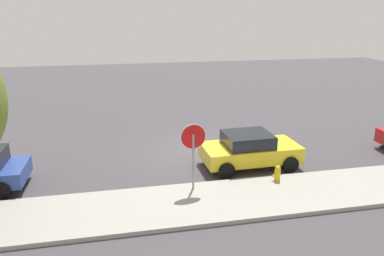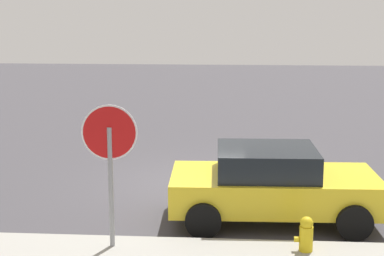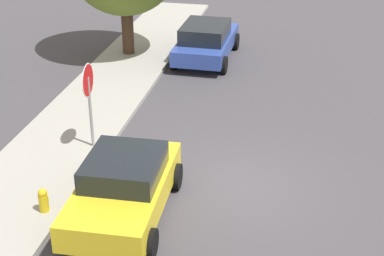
# 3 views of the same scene
# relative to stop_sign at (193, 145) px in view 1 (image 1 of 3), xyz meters

# --- Properties ---
(ground_plane) EXTENTS (60.00, 60.00, 0.00)m
(ground_plane) POSITION_rel_stop_sign_xyz_m (-1.00, -4.06, -1.74)
(ground_plane) COLOR #423F44
(sidewalk_curb) EXTENTS (32.00, 2.75, 0.14)m
(sidewalk_curb) POSITION_rel_stop_sign_xyz_m (-1.00, 0.94, -1.67)
(sidewalk_curb) COLOR #9E9B93
(sidewalk_curb) RESTS_ON ground_plane
(stop_sign) EXTENTS (0.90, 0.08, 2.49)m
(stop_sign) POSITION_rel_stop_sign_xyz_m (0.00, 0.00, 0.00)
(stop_sign) COLOR gray
(stop_sign) RESTS_ON ground_plane
(parked_car_yellow) EXTENTS (3.92, 2.15, 1.42)m
(parked_car_yellow) POSITION_rel_stop_sign_xyz_m (-2.71, -1.76, -1.01)
(parked_car_yellow) COLOR yellow
(parked_car_yellow) RESTS_ON ground_plane
(fire_hydrant) EXTENTS (0.30, 0.22, 0.72)m
(fire_hydrant) POSITION_rel_stop_sign_xyz_m (-3.15, -0.01, -1.38)
(fire_hydrant) COLOR gold
(fire_hydrant) RESTS_ON ground_plane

